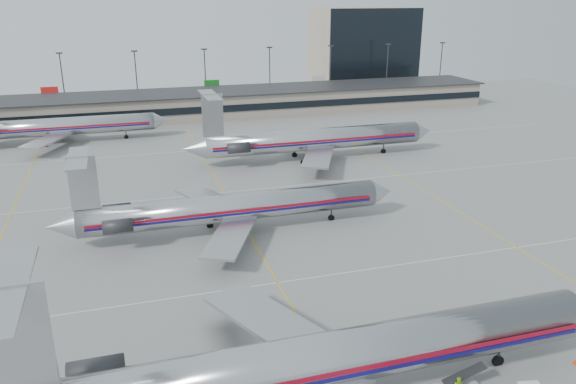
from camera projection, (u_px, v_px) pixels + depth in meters
name	position (u px, v px, depth m)	size (l,w,h in m)	color
ground	(308.00, 334.00, 50.25)	(260.00, 260.00, 0.00)	gray
apron_markings	(278.00, 283.00, 59.26)	(160.00, 0.15, 0.02)	silver
terminal	(179.00, 105.00, 137.56)	(162.00, 17.00, 6.25)	gray
light_mast_row	(171.00, 75.00, 148.41)	(163.60, 0.40, 15.28)	#38383D
distant_building	(362.00, 49.00, 178.64)	(30.00, 20.00, 25.00)	tan
jet_foreground	(314.00, 361.00, 40.45)	(50.10, 29.50, 13.11)	#B8B8BD
jet_second_row	(227.00, 208.00, 70.70)	(44.28, 26.08, 11.59)	#B8B8BD
jet_third_row	(310.00, 139.00, 102.34)	(47.92, 29.48, 13.10)	#B8B8BD
jet_back_row	(55.00, 127.00, 113.65)	(43.93, 27.02, 12.01)	#B8B8BD
ramp_worker_near	(462.00, 349.00, 46.68)	(0.65, 0.43, 1.78)	#9DCE13
cone_right	(576.00, 361.00, 46.09)	(0.44, 0.44, 0.60)	#F53A08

